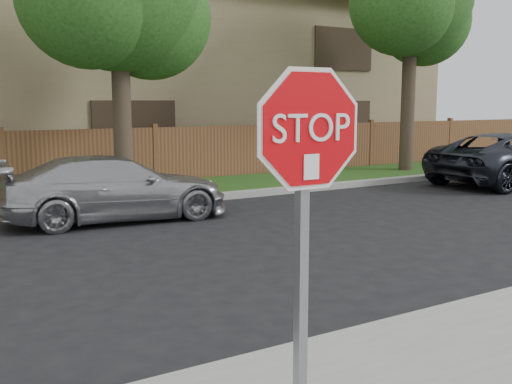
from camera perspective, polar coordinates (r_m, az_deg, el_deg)
ground at (r=5.42m, az=-3.29°, el=-16.61°), size 90.00×90.00×0.00m
far_curb at (r=12.89m, az=-20.66°, el=-1.95°), size 70.00×0.30×0.15m
grass_strip at (r=14.50m, az=-21.90°, el=-0.96°), size 70.00×3.00×0.12m
fence at (r=15.98m, az=-23.02°, el=2.49°), size 70.00×0.12×1.60m
stop_sign at (r=3.58m, az=4.85°, el=0.87°), size 1.01×0.13×2.55m
sedan_right at (r=12.01m, az=-13.21°, el=0.37°), size 4.53×2.14×1.28m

